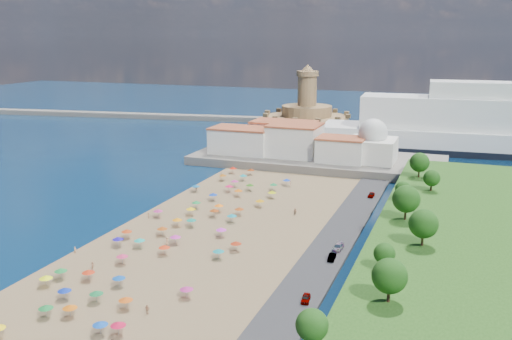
% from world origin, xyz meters
% --- Properties ---
extents(ground, '(700.00, 700.00, 0.00)m').
position_xyz_m(ground, '(0.00, 0.00, 0.00)').
color(ground, '#071938').
rests_on(ground, ground).
extents(terrace, '(90.00, 36.00, 3.00)m').
position_xyz_m(terrace, '(10.00, 73.00, 1.50)').
color(terrace, '#59544C').
rests_on(terrace, ground).
extents(jetty, '(18.00, 70.00, 2.40)m').
position_xyz_m(jetty, '(-12.00, 108.00, 1.20)').
color(jetty, '#59544C').
rests_on(jetty, ground).
extents(breakwater, '(199.03, 34.77, 2.60)m').
position_xyz_m(breakwater, '(-110.00, 153.00, 1.30)').
color(breakwater, '#59544C').
rests_on(breakwater, ground).
extents(waterfront_buildings, '(57.00, 29.00, 11.00)m').
position_xyz_m(waterfront_buildings, '(-3.05, 73.64, 7.88)').
color(waterfront_buildings, silver).
rests_on(waterfront_buildings, terrace).
extents(domed_building, '(16.00, 16.00, 15.00)m').
position_xyz_m(domed_building, '(30.00, 71.00, 8.97)').
color(domed_building, silver).
rests_on(domed_building, terrace).
extents(fortress, '(40.00, 40.00, 32.40)m').
position_xyz_m(fortress, '(-12.00, 138.00, 6.68)').
color(fortress, '#9B7C4D').
rests_on(fortress, ground).
extents(beach_parasols, '(32.32, 117.39, 2.20)m').
position_xyz_m(beach_parasols, '(-1.20, -11.18, 2.15)').
color(beach_parasols, gray).
rests_on(beach_parasols, beach).
extents(beachgoers, '(37.63, 90.78, 1.89)m').
position_xyz_m(beachgoers, '(0.20, 2.10, 1.12)').
color(beachgoers, tan).
rests_on(beachgoers, beach).
extents(parked_cars, '(2.11, 73.97, 1.32)m').
position_xyz_m(parked_cars, '(36.00, -5.48, 1.34)').
color(parked_cars, gray).
rests_on(parked_cars, promenade).
extents(hillside_trees, '(15.63, 105.34, 7.85)m').
position_xyz_m(hillside_trees, '(49.57, -5.79, 10.15)').
color(hillside_trees, '#382314').
rests_on(hillside_trees, hillside).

